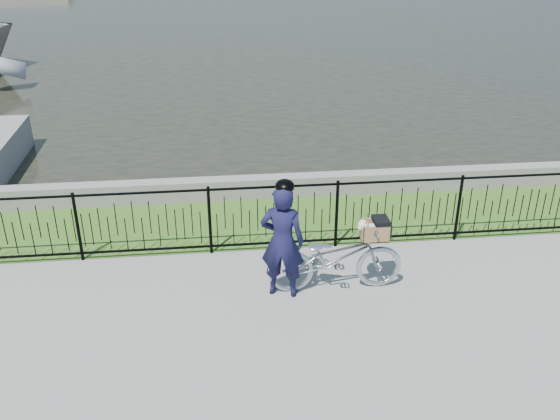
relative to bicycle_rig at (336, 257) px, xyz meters
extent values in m
plane|color=gray|center=(-0.76, -0.40, -0.52)|extent=(120.00, 120.00, 0.00)
cube|color=#3B631E|center=(-0.76, 2.20, -0.51)|extent=(60.00, 2.00, 0.01)
cube|color=gray|center=(-0.76, 3.20, -0.32)|extent=(60.00, 0.30, 0.40)
imported|color=#AEB4BA|center=(-0.01, 0.00, -0.01)|extent=(1.93, 0.67, 1.01)
cube|color=black|center=(0.53, 0.00, 0.27)|extent=(0.38, 0.18, 0.02)
cube|color=olive|center=(0.53, 0.00, 0.27)|extent=(0.38, 0.27, 0.01)
cube|color=olive|center=(0.53, 0.13, 0.39)|extent=(0.38, 0.01, 0.25)
cube|color=olive|center=(0.53, -0.13, 0.39)|extent=(0.38, 0.02, 0.25)
cube|color=olive|center=(0.71, 0.00, 0.39)|extent=(0.02, 0.27, 0.25)
cube|color=olive|center=(0.34, 0.00, 0.39)|extent=(0.02, 0.27, 0.25)
cube|color=black|center=(0.61, 0.00, 0.55)|extent=(0.21, 0.28, 0.06)
cube|color=black|center=(0.73, 0.00, 0.42)|extent=(0.02, 0.28, 0.20)
ellipsoid|color=silver|center=(0.51, 0.00, 0.40)|extent=(0.31, 0.22, 0.20)
sphere|color=silver|center=(0.36, -0.02, 0.50)|extent=(0.15, 0.15, 0.15)
sphere|color=silver|center=(0.31, -0.04, 0.47)|extent=(0.07, 0.07, 0.07)
sphere|color=black|center=(0.28, -0.05, 0.46)|extent=(0.02, 0.02, 0.02)
cone|color=#9F6942|center=(0.36, 0.04, 0.56)|extent=(0.06, 0.08, 0.08)
cone|color=#9F6942|center=(0.38, -0.06, 0.56)|extent=(0.06, 0.08, 0.08)
imported|color=#131335|center=(-0.77, -0.05, 0.32)|extent=(0.70, 0.55, 1.68)
ellipsoid|color=black|center=(-0.77, -0.05, 1.14)|extent=(0.26, 0.29, 0.18)
camera|label=1|loc=(-1.62, -7.45, 4.52)|focal=40.00mm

